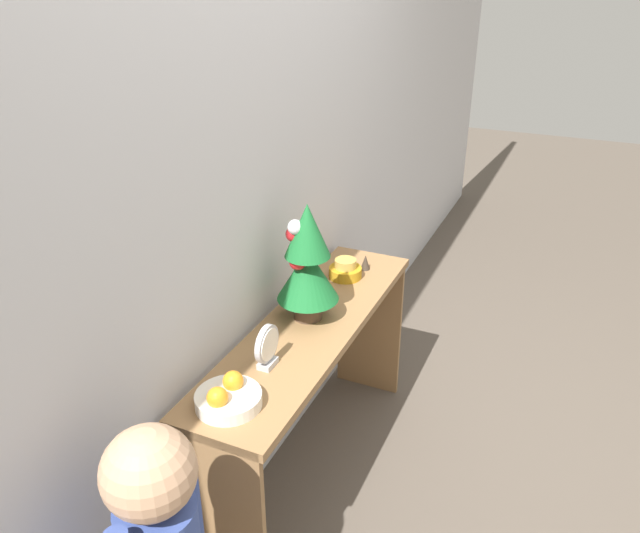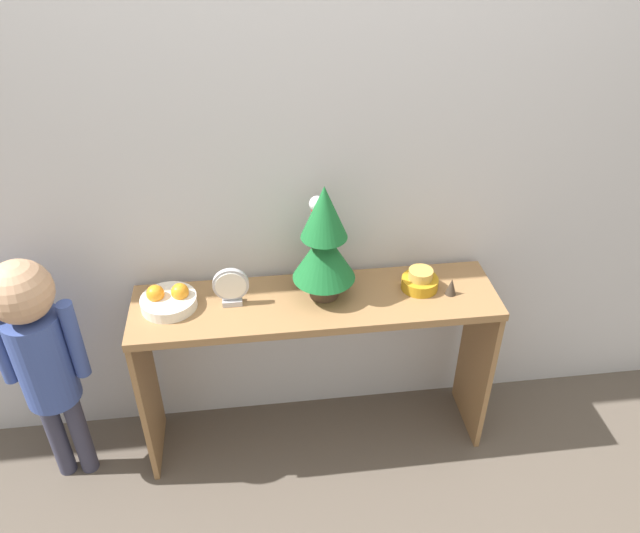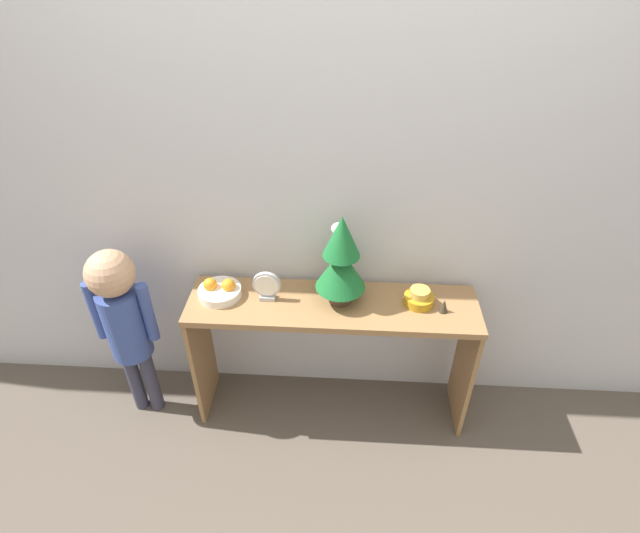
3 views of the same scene
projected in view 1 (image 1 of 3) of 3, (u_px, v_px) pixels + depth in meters
The scene contains 8 objects.
ground_plane at pixel (350, 485), 2.42m from camera, with size 12.00×12.00×0.00m, color brown.
back_wall at pixel (251, 161), 2.01m from camera, with size 7.00×0.05×2.50m, color silver.
console_table at pixel (311, 358), 2.24m from camera, with size 1.28×0.33×0.69m.
mini_tree at pixel (307, 261), 2.11m from camera, with size 0.22×0.22×0.43m.
fruit_bowl at pixel (228, 397), 1.76m from camera, with size 0.19×0.19×0.08m.
singing_bowl at pixel (345, 270), 2.48m from camera, with size 0.13×0.13×0.08m.
desk_clock at pixel (267, 347), 1.91m from camera, with size 0.12×0.04×0.14m.
figurine at pixel (365, 262), 2.54m from camera, with size 0.04×0.04×0.06m.
Camera 1 is at (-1.69, -0.63, 1.83)m, focal length 35.00 mm.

